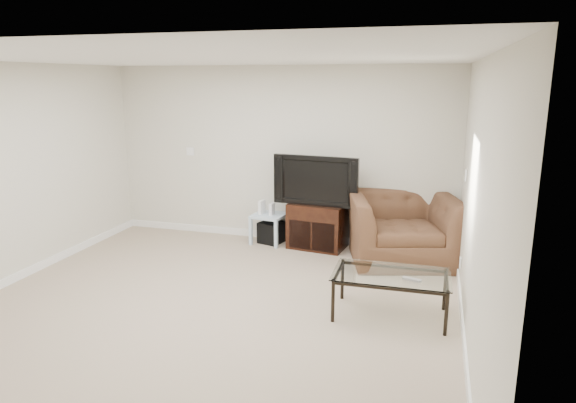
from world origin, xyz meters
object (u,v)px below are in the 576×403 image
(television, at_px, (318,179))
(recliner, at_px, (402,217))
(side_table, at_px, (269,228))
(coffee_table, at_px, (390,295))
(subwoofer, at_px, (271,232))
(tv_stand, at_px, (318,225))

(television, relative_size, recliner, 0.83)
(side_table, bearing_deg, coffee_table, -45.21)
(side_table, distance_m, recliner, 1.93)
(subwoofer, bearing_deg, television, -3.81)
(side_table, height_order, subwoofer, side_table)
(television, relative_size, side_table, 2.49)
(subwoofer, distance_m, recliner, 1.92)
(television, xyz_separation_m, recliner, (1.16, -0.20, -0.40))
(tv_stand, distance_m, coffee_table, 2.24)
(recliner, bearing_deg, subwoofer, 156.85)
(television, bearing_deg, coffee_table, -52.67)
(side_table, relative_size, recliner, 0.33)
(subwoofer, relative_size, recliner, 0.23)
(television, height_order, subwoofer, television)
(tv_stand, xyz_separation_m, subwoofer, (-0.69, 0.01, -0.17))
(television, distance_m, recliner, 1.24)
(side_table, height_order, coffee_table, coffee_table)
(subwoofer, height_order, coffee_table, coffee_table)
(subwoofer, bearing_deg, coffee_table, -45.86)
(side_table, relative_size, coffee_table, 0.39)
(television, relative_size, coffee_table, 0.97)
(recliner, relative_size, coffee_table, 1.17)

